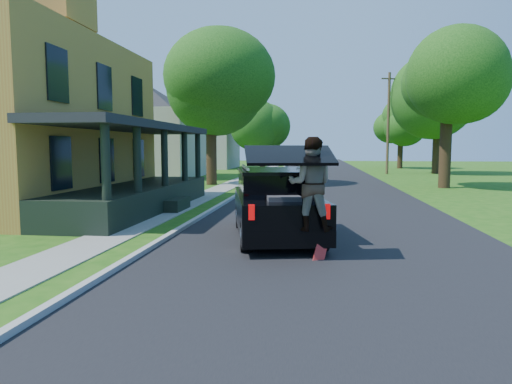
# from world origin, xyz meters

# --- Properties ---
(ground) EXTENTS (140.00, 140.00, 0.00)m
(ground) POSITION_xyz_m (0.00, 0.00, 0.00)
(ground) COLOR #1D5010
(ground) RESTS_ON ground
(street) EXTENTS (8.00, 120.00, 0.02)m
(street) POSITION_xyz_m (0.00, 20.00, 0.00)
(street) COLOR black
(street) RESTS_ON ground
(curb) EXTENTS (0.15, 120.00, 0.12)m
(curb) POSITION_xyz_m (-4.05, 20.00, 0.00)
(curb) COLOR #9E9F9A
(curb) RESTS_ON ground
(sidewalk) EXTENTS (1.30, 120.00, 0.03)m
(sidewalk) POSITION_xyz_m (-5.60, 20.00, 0.00)
(sidewalk) COLOR gray
(sidewalk) RESTS_ON ground
(front_walk) EXTENTS (6.50, 1.20, 0.03)m
(front_walk) POSITION_xyz_m (-9.50, 6.00, 0.00)
(front_walk) COLOR gray
(front_walk) RESTS_ON ground
(neighbor_house_mid) EXTENTS (12.78, 12.78, 8.30)m
(neighbor_house_mid) POSITION_xyz_m (-13.50, 24.00, 4.19)
(neighbor_house_mid) COLOR #BBB6A6
(neighbor_house_mid) RESTS_ON ground
(neighbor_house_far) EXTENTS (12.78, 12.78, 8.30)m
(neighbor_house_far) POSITION_xyz_m (-13.50, 40.00, 4.19)
(neighbor_house_far) COLOR #BBB6A6
(neighbor_house_far) RESTS_ON ground
(black_suv) EXTENTS (2.81, 5.22, 2.31)m
(black_suv) POSITION_xyz_m (-1.40, 1.50, 0.88)
(black_suv) COLOR black
(black_suv) RESTS_ON ground
(skateboarder) EXTENTS (0.93, 0.73, 1.88)m
(skateboarder) POSITION_xyz_m (-0.52, -0.55, 1.53)
(skateboarder) COLOR black
(skateboarder) RESTS_ON ground
(skateboard) EXTENTS (0.42, 0.48, 0.87)m
(skateboard) POSITION_xyz_m (-0.28, -0.58, 0.25)
(skateboard) COLOR #98100D
(skateboard) RESTS_ON ground
(tree_left_mid) EXTENTS (8.27, 8.47, 10.17)m
(tree_left_mid) POSITION_xyz_m (-6.80, 17.60, 6.66)
(tree_left_mid) COLOR black
(tree_left_mid) RESTS_ON ground
(tree_left_far) EXTENTS (5.51, 5.45, 7.97)m
(tree_left_far) POSITION_xyz_m (-6.03, 37.29, 5.10)
(tree_left_far) COLOR black
(tree_left_far) RESTS_ON ground
(tree_right_near) EXTENTS (6.09, 5.80, 8.93)m
(tree_right_near) POSITION_xyz_m (6.68, 17.06, 5.92)
(tree_right_near) COLOR black
(tree_right_near) RESTS_ON ground
(tree_right_mid) EXTENTS (9.25, 9.05, 10.63)m
(tree_right_mid) POSITION_xyz_m (9.83, 31.75, 6.77)
(tree_right_mid) COLOR black
(tree_right_mid) RESTS_ON ground
(tree_right_far) EXTENTS (5.20, 5.06, 7.94)m
(tree_right_far) POSITION_xyz_m (8.58, 41.79, 5.28)
(tree_right_far) COLOR black
(tree_right_far) RESTS_ON ground
(utility_pole_far) EXTENTS (1.39, 0.51, 8.60)m
(utility_pole_far) POSITION_xyz_m (5.62, 30.68, 4.43)
(utility_pole_far) COLOR #41341E
(utility_pole_far) RESTS_ON ground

